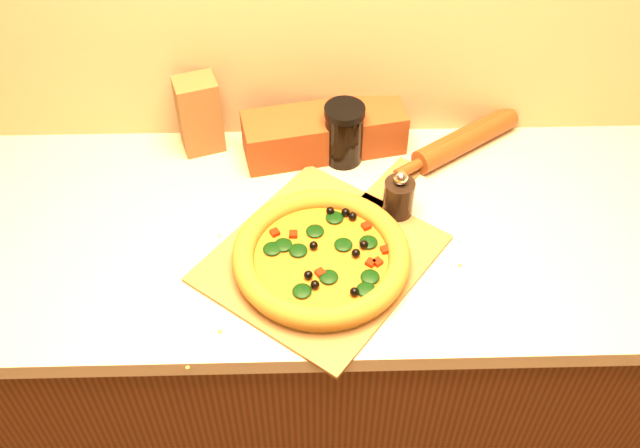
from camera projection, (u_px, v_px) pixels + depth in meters
The scene contains 9 objects.
cabinet at pixel (323, 347), 1.89m from camera, with size 2.80×0.65×0.86m, color #43240E.
countertop at pixel (323, 232), 1.56m from camera, with size 2.84×0.68×0.04m, color #C4B599.
pizza_peel at pixel (326, 253), 1.49m from camera, with size 0.57×0.59×0.01m.
pizza at pixel (321, 256), 1.44m from camera, with size 0.36×0.36×0.05m.
pepper_grinder at pixel (399, 198), 1.53m from camera, with size 0.07×0.07×0.12m.
rolling_pin at pixel (466, 139), 1.70m from camera, with size 0.37×0.26×0.06m.
bread_bag at pixel (324, 133), 1.68m from camera, with size 0.38×0.12×0.10m, color #622A12.
paper_bag at pixel (199, 115), 1.66m from camera, with size 0.09×0.08×0.19m, color brown.
dark_jar at pixel (344, 134), 1.64m from camera, with size 0.09×0.09×0.15m.
Camera 1 is at (-0.03, 0.37, 2.03)m, focal length 40.00 mm.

